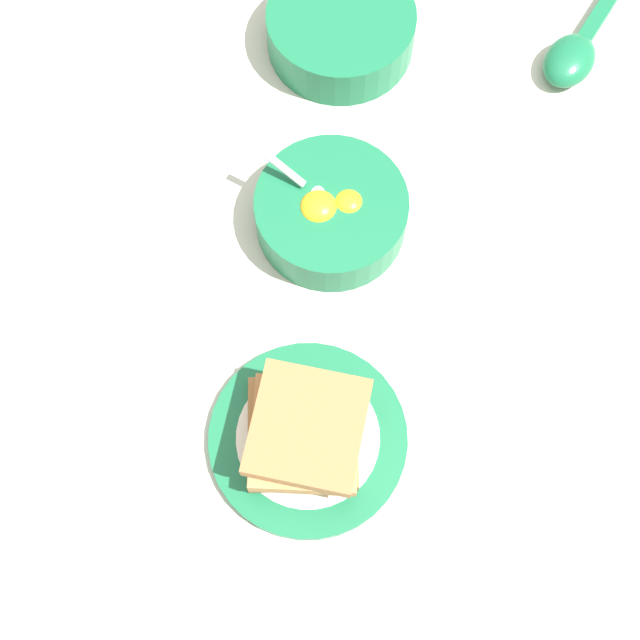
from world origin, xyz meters
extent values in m
plane|color=beige|center=(0.00, 0.00, 0.00)|extent=(3.00, 3.00, 0.00)
cylinder|color=#196B42|center=(0.01, 0.13, 0.02)|extent=(0.15, 0.15, 0.05)
cylinder|color=white|center=(0.01, 0.13, 0.03)|extent=(0.13, 0.13, 0.02)
ellipsoid|color=yellow|center=(0.02, 0.11, 0.04)|extent=(0.03, 0.03, 0.02)
ellipsoid|color=yellow|center=(0.01, 0.14, 0.05)|extent=(0.04, 0.04, 0.02)
cylinder|color=black|center=(0.02, 0.11, 0.04)|extent=(0.03, 0.03, 0.00)
ellipsoid|color=silver|center=(0.02, 0.14, 0.04)|extent=(0.03, 0.02, 0.01)
cube|color=silver|center=(0.04, 0.18, 0.06)|extent=(0.03, 0.05, 0.03)
cylinder|color=#196B42|center=(-0.21, 0.13, 0.01)|extent=(0.19, 0.19, 0.01)
cylinder|color=white|center=(-0.21, 0.13, 0.01)|extent=(0.13, 0.13, 0.00)
cube|color=#9E7042|center=(-0.21, 0.14, 0.02)|extent=(0.11, 0.11, 0.02)
cube|color=tan|center=(-0.22, 0.14, 0.04)|extent=(0.11, 0.10, 0.02)
cube|color=#9E7042|center=(-0.21, 0.13, 0.06)|extent=(0.11, 0.11, 0.02)
ellipsoid|color=#196B42|center=(0.22, -0.11, 0.02)|extent=(0.09, 0.08, 0.03)
cube|color=#196B42|center=(0.29, -0.15, 0.01)|extent=(0.10, 0.06, 0.01)
cylinder|color=#196B42|center=(0.24, 0.14, 0.03)|extent=(0.16, 0.16, 0.05)
cylinder|color=white|center=(0.24, 0.14, 0.04)|extent=(0.13, 0.13, 0.02)
camera|label=1|loc=(-0.40, 0.11, 0.82)|focal=50.00mm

